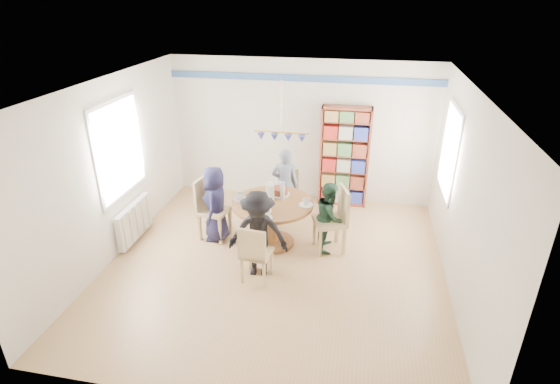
% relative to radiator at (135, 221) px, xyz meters
% --- Properties ---
extents(ground, '(5.00, 5.00, 0.00)m').
position_rel_radiator_xyz_m(ground, '(2.42, -0.30, -0.35)').
color(ground, tan).
extents(room_shell, '(5.00, 5.00, 5.00)m').
position_rel_radiator_xyz_m(room_shell, '(2.16, 0.57, 1.30)').
color(room_shell, white).
rests_on(room_shell, ground).
extents(radiator, '(0.12, 1.00, 0.60)m').
position_rel_radiator_xyz_m(radiator, '(0.00, 0.00, 0.00)').
color(radiator, silver).
rests_on(radiator, ground).
extents(dining_table, '(1.30, 1.30, 0.75)m').
position_rel_radiator_xyz_m(dining_table, '(2.25, 0.33, 0.21)').
color(dining_table, brown).
rests_on(dining_table, ground).
extents(chair_left, '(0.53, 0.53, 1.04)m').
position_rel_radiator_xyz_m(chair_left, '(1.17, 0.37, 0.22)').
color(chair_left, '#D5BB83').
rests_on(chair_left, ground).
extents(chair_right, '(0.61, 0.61, 1.06)m').
position_rel_radiator_xyz_m(chair_right, '(3.25, 0.35, 0.24)').
color(chair_right, '#D5BB83').
rests_on(chair_right, ground).
extents(chair_far, '(0.47, 0.47, 0.91)m').
position_rel_radiator_xyz_m(chair_far, '(2.30, 1.32, 0.15)').
color(chair_far, '#D5BB83').
rests_on(chair_far, ground).
extents(chair_near, '(0.44, 0.44, 0.90)m').
position_rel_radiator_xyz_m(chair_near, '(2.22, -0.74, 0.15)').
color(chair_near, '#D5BB83').
rests_on(chair_near, ground).
extents(person_left, '(0.47, 0.67, 1.27)m').
position_rel_radiator_xyz_m(person_left, '(1.30, 0.32, 0.29)').
color(person_left, '#191937').
rests_on(person_left, ground).
extents(person_right, '(0.43, 0.55, 1.13)m').
position_rel_radiator_xyz_m(person_right, '(3.16, 0.37, 0.22)').
color(person_right, '#1B3727').
rests_on(person_right, ground).
extents(person_far, '(0.52, 0.39, 1.31)m').
position_rel_radiator_xyz_m(person_far, '(2.28, 1.26, 0.31)').
color(person_far, gray).
rests_on(person_far, ground).
extents(person_near, '(0.89, 0.55, 1.32)m').
position_rel_radiator_xyz_m(person_near, '(2.22, -0.53, 0.31)').
color(person_near, black).
rests_on(person_near, ground).
extents(bookshelf, '(0.91, 0.27, 1.91)m').
position_rel_radiator_xyz_m(bookshelf, '(3.27, 2.04, 0.59)').
color(bookshelf, maroon).
rests_on(bookshelf, ground).
extents(tableware, '(1.29, 1.29, 0.34)m').
position_rel_radiator_xyz_m(tableware, '(2.22, 0.36, 0.47)').
color(tableware, white).
rests_on(tableware, dining_table).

